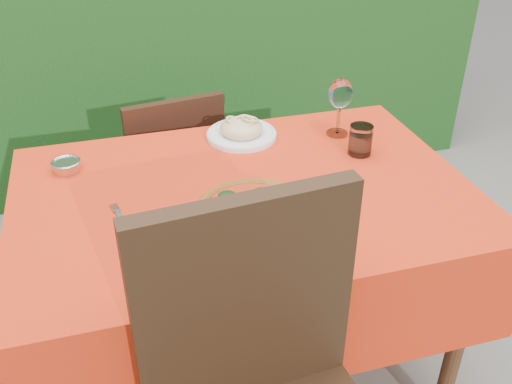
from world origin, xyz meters
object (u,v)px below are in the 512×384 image
object	(u,v)px
pasta_plate	(241,131)
steel_ramekin	(67,166)
chair_far	(173,175)
water_glass	(360,141)
fork	(125,223)
wine_glass	(340,96)
pizza_plate	(253,214)

from	to	relation	value
pasta_plate	steel_ramekin	size ratio (longest dim) A/B	2.90
chair_far	water_glass	distance (m)	0.81
fork	steel_ramekin	distance (m)	0.35
pasta_plate	wine_glass	bearing A→B (deg)	-11.71
fork	steel_ramekin	world-z (taller)	steel_ramekin
chair_far	wine_glass	distance (m)	0.76
chair_far	pizza_plate	size ratio (longest dim) A/B	2.32
pasta_plate	steel_ramekin	bearing A→B (deg)	-172.71
fork	chair_far	bearing A→B (deg)	60.52
chair_far	pasta_plate	world-z (taller)	pasta_plate
chair_far	water_glass	world-z (taller)	water_glass
fork	wine_glass	bearing A→B (deg)	11.70
fork	steel_ramekin	xyz separation A→B (m)	(-0.14, 0.32, 0.01)
pizza_plate	water_glass	world-z (taller)	water_glass
wine_glass	steel_ramekin	bearing A→B (deg)	-179.60
pizza_plate	water_glass	xyz separation A→B (m)	(0.41, 0.27, 0.01)
pizza_plate	steel_ramekin	distance (m)	0.61
pizza_plate	fork	size ratio (longest dim) A/B	1.88
chair_far	pasta_plate	distance (m)	0.49
wine_glass	pasta_plate	bearing A→B (deg)	168.29
fork	steel_ramekin	size ratio (longest dim) A/B	2.36
water_glass	steel_ramekin	distance (m)	0.88
pizza_plate	fork	distance (m)	0.33
wine_glass	chair_far	bearing A→B (deg)	143.03
chair_far	wine_glass	bearing A→B (deg)	134.28
chair_far	steel_ramekin	distance (m)	0.60
chair_far	pizza_plate	world-z (taller)	pizza_plate
chair_far	pizza_plate	bearing A→B (deg)	88.62
wine_glass	fork	bearing A→B (deg)	-155.40
wine_glass	pizza_plate	bearing A→B (deg)	-134.31
water_glass	steel_ramekin	world-z (taller)	water_glass
water_glass	fork	world-z (taller)	water_glass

